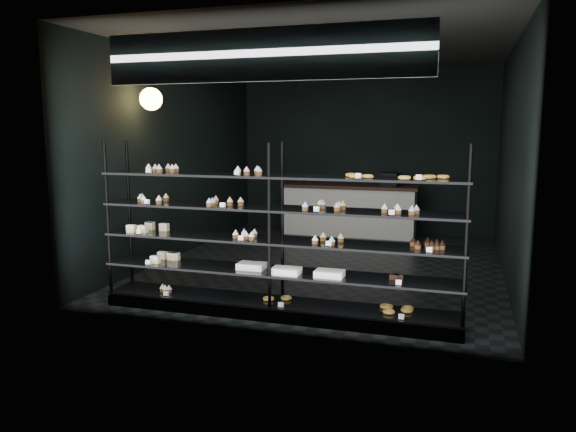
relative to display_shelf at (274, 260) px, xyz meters
The scene contains 5 objects.
room 2.64m from the display_shelf, 89.22° to the left, with size 5.01×6.01×3.20m.
display_shelf is the anchor object (origin of this frame).
signage 2.17m from the display_shelf, 86.00° to the right, with size 3.30×0.05×0.50m.
pendant_lamp 3.07m from the display_shelf, 151.38° to the left, with size 0.30×0.30×0.88m.
service_counter 4.95m from the display_shelf, 91.62° to the left, with size 2.61×0.65×1.23m.
Camera 1 is at (1.91, -8.11, 2.06)m, focal length 35.00 mm.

